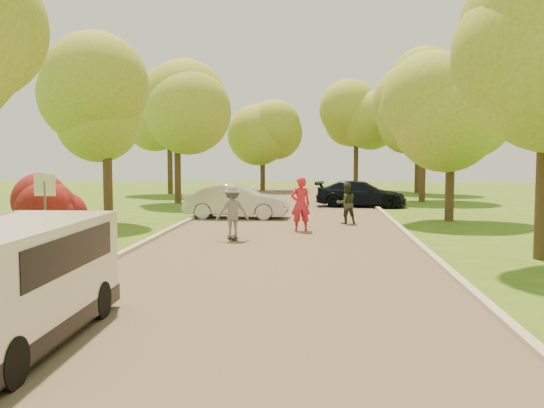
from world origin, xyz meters
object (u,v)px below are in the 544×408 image
(minivan, at_px, (6,283))
(person_striped, at_px, (301,204))
(dark_sedan, at_px, (361,194))
(skateboarder, at_px, (232,211))
(longboard, at_px, (232,237))
(silver_sedan, at_px, (237,201))
(street_sign, at_px, (45,198))
(person_olive, at_px, (346,204))

(minivan, relative_size, person_striped, 2.43)
(dark_sedan, relative_size, skateboarder, 2.85)
(minivan, height_order, longboard, minivan)
(silver_sedan, relative_size, person_striped, 2.29)
(street_sign, height_order, silver_sedan, street_sign)
(street_sign, distance_m, person_olive, 11.74)
(longboard, xyz_separation_m, person_olive, (3.75, 4.73, 0.70))
(dark_sedan, distance_m, skateboarder, 13.42)
(minivan, bearing_deg, dark_sedan, 73.28)
(skateboarder, distance_m, person_striped, 3.15)
(silver_sedan, xyz_separation_m, person_olive, (4.49, -1.78, 0.08))
(dark_sedan, bearing_deg, skateboarder, 165.72)
(person_olive, bearing_deg, street_sign, 30.11)
(dark_sedan, bearing_deg, street_sign, 157.82)
(person_striped, bearing_deg, longboard, 35.68)
(street_sign, relative_size, longboard, 2.54)
(person_striped, bearing_deg, dark_sedan, -118.82)
(minivan, xyz_separation_m, skateboarder, (1.64, 10.70, 0.02))
(minivan, bearing_deg, person_olive, 69.66)
(street_sign, relative_size, person_striped, 1.15)
(person_striped, height_order, person_olive, person_striped)
(longboard, bearing_deg, minivan, 62.39)
(minivan, xyz_separation_m, person_olive, (5.39, 15.43, -0.10))
(street_sign, relative_size, person_olive, 1.37)
(skateboarder, relative_size, person_olive, 1.02)
(silver_sedan, height_order, skateboarder, skateboarder)
(dark_sedan, relative_size, person_striped, 2.43)
(longboard, xyz_separation_m, skateboarder, (0.00, -0.00, 0.82))
(street_sign, height_order, skateboarder, street_sign)
(longboard, xyz_separation_m, person_striped, (2.06, 2.38, 0.86))
(silver_sedan, bearing_deg, skateboarder, -170.96)
(street_sign, bearing_deg, skateboarder, 42.08)
(person_striped, bearing_deg, skateboarder, 35.68)
(person_striped, bearing_deg, person_olive, -139.07)
(person_olive, bearing_deg, skateboarder, 34.74)
(silver_sedan, xyz_separation_m, dark_sedan, (5.60, 6.00, -0.05))
(skateboarder, xyz_separation_m, person_olive, (3.75, 4.73, -0.12))
(street_sign, xyz_separation_m, person_olive, (7.99, 8.56, -0.77))
(street_sign, bearing_deg, dark_sedan, 60.89)
(dark_sedan, xyz_separation_m, person_olive, (-1.11, -7.78, 0.13))
(person_olive, bearing_deg, dark_sedan, -114.94)
(street_sign, xyz_separation_m, longboard, (4.24, 3.83, -1.47))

